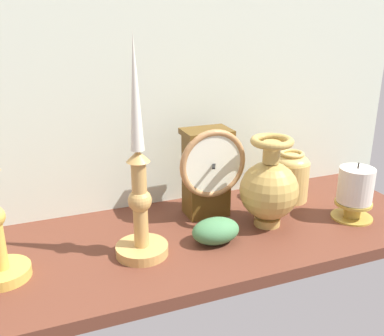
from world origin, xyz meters
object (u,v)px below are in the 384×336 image
Objects in this scene: brass_vase_bulbous at (269,188)px; pillar_candle_front at (355,192)px; candlestick_tall_left at (140,194)px; mantel_clock at (208,170)px; brass_vase_jar at (290,175)px.

brass_vase_bulbous is 19.00cm from pillar_candle_front.
candlestick_tall_left is 3.14× the size of pillar_candle_front.
pillar_candle_front is (18.44, -3.99, -2.21)cm from brass_vase_bulbous.
mantel_clock is 31.17cm from pillar_candle_front.
mantel_clock is at bearing -177.83° from brass_vase_jar.
brass_vase_bulbous is at bearing 4.08° from candlestick_tall_left.
mantel_clock is 13.18cm from brass_vase_bulbous.
candlestick_tall_left is 27.53cm from brass_vase_bulbous.
brass_vase_jar is 0.93× the size of pillar_candle_front.
brass_vase_bulbous is 1.61× the size of brass_vase_jar.
mantel_clock is at bearing 138.37° from brass_vase_bulbous.
brass_vase_bulbous is 1.50× the size of pillar_candle_front.
brass_vase_bulbous reaches higher than pillar_candle_front.
pillar_candle_front reaches higher than brass_vase_jar.
brass_vase_bulbous is at bearing -41.63° from mantel_clock.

